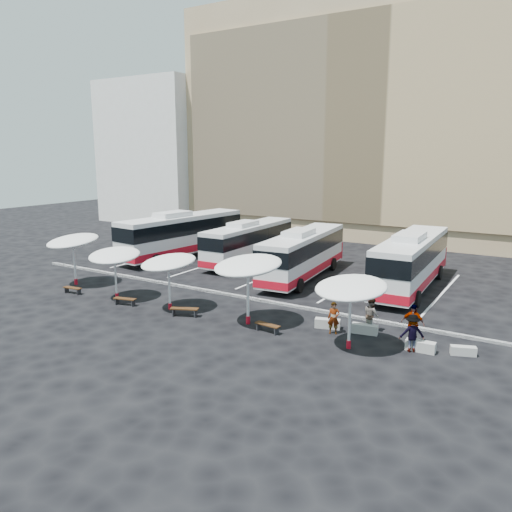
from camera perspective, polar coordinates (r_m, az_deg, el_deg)
The scene contains 26 objects.
ground at distance 31.88m, azimuth -4.38°, elevation -4.62°, with size 120.00×120.00×0.00m, color black.
sandstone_building at distance 59.49m, azimuth 14.42°, elevation 14.91°, with size 42.00×18.25×29.60m.
apartment_block at distance 70.00m, azimuth -9.69°, elevation 11.60°, with size 14.00×14.00×18.00m, color silver.
curb_divider at distance 32.25m, azimuth -3.86°, elevation -4.28°, with size 34.00×0.25×0.15m, color black.
bay_lines at distance 38.41m, azimuth 2.65°, elevation -1.76°, with size 24.15×12.00×0.01m.
bus_0 at distance 43.92m, azimuth -8.41°, elevation 2.58°, with size 4.00×12.96×4.05m.
bus_1 at distance 41.31m, azimuth -0.81°, elevation 1.74°, with size 2.78×11.11×3.51m.
bus_2 at distance 36.18m, azimuth 5.43°, elevation 0.39°, with size 3.53×11.74×3.67m.
bus_3 at distance 34.73m, azimuth 17.35°, elevation -0.39°, with size 3.23×12.34×3.89m.
sunshade_0 at distance 36.16m, azimuth -20.20°, elevation 1.61°, with size 4.05×4.08×3.59m.
sunshade_1 at distance 31.83m, azimuth -15.86°, elevation 0.05°, with size 4.06×4.08×3.25m.
sunshade_2 at distance 28.92m, azimuth -9.98°, elevation -0.73°, with size 4.11×4.13×3.30m.
sunshade_3 at distance 25.98m, azimuth -0.94°, elevation -1.10°, with size 4.58×4.61×3.75m.
sunshade_4 at distance 23.13m, azimuth 10.79°, elevation -3.61°, with size 4.04×4.07×3.43m.
wood_bench_0 at distance 34.45m, azimuth -20.23°, elevation -3.54°, with size 1.36×0.50×0.41m.
wood_bench_1 at distance 30.91m, azimuth -14.75°, elevation -4.87°, with size 1.44×0.70×0.43m.
wood_bench_2 at distance 28.18m, azimuth -8.18°, elevation -6.13°, with size 1.61×1.01×0.48m.
wood_bench_3 at distance 25.55m, azimuth 1.33°, elevation -8.00°, with size 1.43×0.52×0.43m.
conc_bench_0 at distance 26.42m, azimuth 8.18°, elevation -7.64°, with size 1.30×0.43×0.49m, color #969691.
conc_bench_1 at distance 25.97m, azimuth 12.32°, elevation -8.15°, with size 1.29×0.43×0.48m, color #969691.
conc_bench_2 at distance 24.43m, azimuth 18.28°, elevation -9.76°, with size 1.32×0.44×0.50m, color #969691.
conc_bench_3 at distance 24.68m, azimuth 22.61°, elevation -9.97°, with size 1.10×0.37×0.41m, color #969691.
passenger_0 at distance 25.50m, azimuth 8.89°, elevation -7.02°, with size 0.60×0.39×1.63m, color black.
passenger_1 at distance 26.11m, azimuth 13.07°, elevation -6.58°, with size 0.86×0.67×1.77m, color black.
passenger_2 at distance 25.10m, azimuth 17.46°, elevation -7.41°, with size 1.12×0.47×1.91m, color black.
passenger_3 at distance 24.10m, azimuth 17.37°, elevation -8.39°, with size 1.14×0.66×1.76m, color black.
Camera 1 is at (18.09, -24.68, 8.95)m, focal length 35.00 mm.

